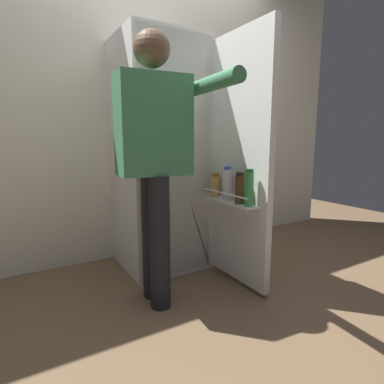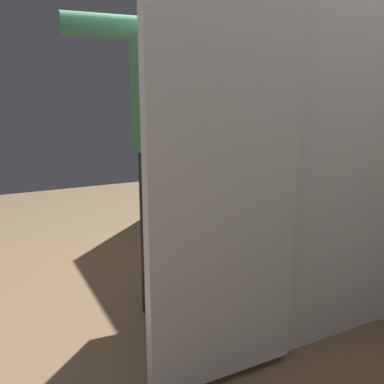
% 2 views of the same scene
% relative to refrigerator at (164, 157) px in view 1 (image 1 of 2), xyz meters
% --- Properties ---
extents(ground_plane, '(6.71, 6.71, 0.00)m').
position_rel_refrigerator_xyz_m(ground_plane, '(-0.02, -0.50, -0.85)').
color(ground_plane, brown).
extents(kitchen_wall, '(4.40, 0.10, 2.69)m').
position_rel_refrigerator_xyz_m(kitchen_wall, '(-0.02, 0.40, 0.49)').
color(kitchen_wall, silver).
rests_on(kitchen_wall, ground_plane).
extents(refrigerator, '(0.64, 1.18, 1.71)m').
position_rel_refrigerator_xyz_m(refrigerator, '(0.00, 0.00, 0.00)').
color(refrigerator, white).
rests_on(refrigerator, ground_plane).
extents(person, '(0.52, 0.73, 1.57)m').
position_rel_refrigerator_xyz_m(person, '(-0.29, -0.50, 0.08)').
color(person, black).
rests_on(person, ground_plane).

